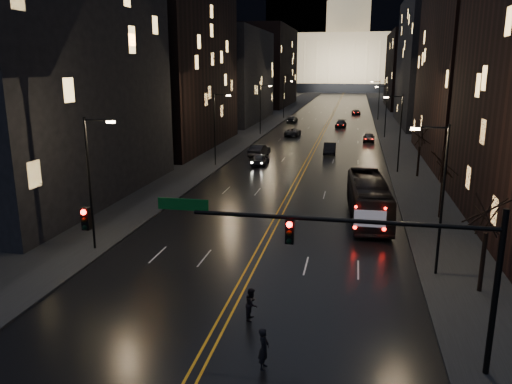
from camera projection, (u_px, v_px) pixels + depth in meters
The scene contains 36 objects.
ground at pixel (210, 346), 22.20m from camera, with size 900.00×900.00×0.00m, color black.
road at pixel (335, 109), 145.84m from camera, with size 20.00×320.00×0.02m, color black.
sidewalk_left at pixel (288, 108), 148.46m from camera, with size 8.00×320.00×0.16m, color black.
sidewalk_right at pixel (384, 109), 143.18m from camera, with size 8.00×320.00×0.16m, color black.
center_line at pixel (335, 109), 145.83m from camera, with size 0.62×320.00×0.01m, color orange.
building_left_near at pixel (50, 79), 44.39m from camera, with size 12.00×28.00×22.00m, color black.
building_left_mid at pixel (174, 53), 74.09m from camera, with size 12.00×30.00×28.00m, color black.
building_left_far at pixel (235, 76), 111.21m from camera, with size 12.00×34.00×20.00m, color black.
building_left_dist at pixel (271, 67), 156.38m from camera, with size 12.00×40.00×24.00m, color black.
building_right_tall at pixel (486, 8), 61.14m from camera, with size 12.00×30.00×38.00m, color black.
building_right_mid at pixel (433, 62), 102.56m from camera, with size 12.00×34.00×26.00m, color black.
building_right_dist at pixel (409, 70), 148.70m from camera, with size 12.00×40.00×22.00m, color black.
capitol at pixel (347, 56), 255.78m from camera, with size 90.00×50.00×58.50m.
traffic_signal at pixel (350, 247), 19.83m from camera, with size 17.29×0.45×7.00m.
streetlamp_right_near at pixel (440, 193), 28.42m from camera, with size 2.13×0.25×9.00m.
streetlamp_left_near at pixel (92, 177), 32.50m from camera, with size 2.13×0.25×9.00m.
streetlamp_right_mid at pixel (399, 130), 56.96m from camera, with size 2.13×0.25×9.00m.
streetlamp_left_mid at pixel (216, 125), 61.04m from camera, with size 2.13×0.25×9.00m.
streetlamp_right_far at pixel (385, 108), 85.49m from camera, with size 2.13×0.25×9.00m.
streetlamp_left_far at pixel (261, 107), 89.57m from camera, with size 2.13×0.25×9.00m.
streetlamp_right_dist at pixel (378, 98), 114.02m from camera, with size 2.13×0.25×9.00m.
streetlamp_left_dist at pixel (285, 97), 118.10m from camera, with size 2.13×0.25×9.00m.
tree_right_near at pixel (488, 214), 26.25m from camera, with size 2.40×2.40×6.65m.
tree_right_mid at pixel (444, 165), 39.56m from camera, with size 2.40×2.40×6.65m.
tree_right_far at pixel (420, 137), 54.78m from camera, with size 2.40×2.40×6.65m.
bus at pixel (368, 199), 40.42m from camera, with size 2.80×11.98×3.34m, color black.
oncoming_car_a at pixel (260, 159), 62.57m from camera, with size 1.79×4.45×1.52m, color black.
oncoming_car_b at pixel (259, 150), 68.62m from camera, with size 1.82×5.21×1.72m, color black.
oncoming_car_c at pixel (293, 132), 89.22m from camera, with size 2.41×5.23×1.45m, color black.
oncoming_car_d at pixel (292, 119), 110.67m from camera, with size 2.06×5.06×1.47m, color black.
receding_car_a at pixel (330, 148), 70.69m from camera, with size 1.70×4.86×1.60m, color black.
receding_car_b at pixel (369, 137), 81.84m from camera, with size 1.82×4.53×1.54m, color black.
receding_car_c at pixel (341, 124), 101.47m from camera, with size 2.04×5.01×1.45m, color black.
receding_car_d at pixel (356, 112), 128.68m from camera, with size 2.12×4.60×1.28m, color black.
pedestrian_a at pixel (264, 349), 20.34m from camera, with size 0.66×0.43×1.80m, color black.
pedestrian_b at pixel (252, 304), 24.37m from camera, with size 0.80×0.44×1.64m, color black.
Camera 1 is at (5.89, -19.06, 12.09)m, focal length 35.00 mm.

